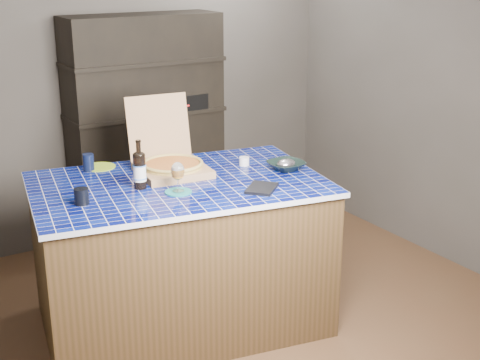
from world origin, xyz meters
TOP-DOWN VIEW (x-y plane):
  - room at (0.00, 0.00)m, footprint 3.50×3.50m
  - shelving_unit at (0.00, 1.53)m, footprint 1.20×0.41m
  - kitchen_island at (-0.40, 0.16)m, footprint 1.87×1.37m
  - pizza_box at (-0.36, 0.34)m, footprint 0.46×0.54m
  - mead_bottle at (-0.64, 0.17)m, footprint 0.08×0.08m
  - teal_trivet at (-0.49, -0.01)m, footprint 0.15×0.15m
  - wine_glass at (-0.49, -0.01)m, footprint 0.08×0.08m
  - tumbler at (-1.02, 0.10)m, footprint 0.08×0.08m
  - dvd_case at (-0.06, -0.22)m, footprint 0.26×0.25m
  - bowl at (0.28, 0.02)m, footprint 0.23×0.23m
  - foil_contents at (0.28, 0.02)m, footprint 0.13×0.10m
  - white_jar at (0.11, 0.23)m, footprint 0.06×0.06m
  - navy_cup at (-0.78, 0.65)m, footprint 0.07×0.07m
  - green_trivet at (-0.70, 0.68)m, footprint 0.20×0.20m

SIDE VIEW (x-z plane):
  - kitchen_island at x=-0.40m, z-range 0.00..0.94m
  - shelving_unit at x=0.00m, z-range 0.00..1.80m
  - green_trivet at x=-0.70m, z-range 0.94..0.94m
  - teal_trivet at x=-0.49m, z-range 0.94..0.94m
  - dvd_case at x=-0.06m, z-range 0.94..0.95m
  - white_jar at x=0.11m, z-range 0.94..0.99m
  - bowl at x=0.28m, z-range 0.94..0.99m
  - foil_contents at x=0.28m, z-range 0.95..1.01m
  - tumbler at x=-1.02m, z-range 0.94..1.02m
  - navy_cup at x=-0.78m, z-range 0.94..1.04m
  - pizza_box at x=-0.36m, z-range 0.78..1.22m
  - mead_bottle at x=-0.64m, z-range 0.91..1.19m
  - wine_glass at x=-0.49m, z-range 0.97..1.15m
  - room at x=0.00m, z-range -0.50..3.00m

